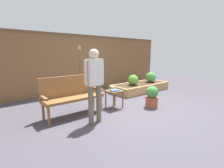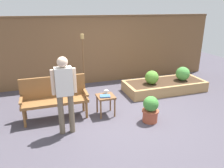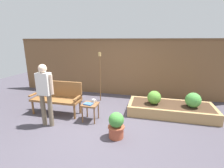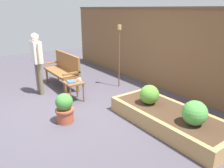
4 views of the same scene
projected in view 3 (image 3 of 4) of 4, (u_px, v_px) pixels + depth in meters
The scene contains 12 objects.
ground_plane at pixel (100, 126), 4.16m from camera, with size 14.00×14.00×0.00m, color #47424C.
fence_back at pixel (120, 67), 6.32m from camera, with size 8.40×0.14×2.16m.
garden_bench at pixel (57, 95), 4.79m from camera, with size 1.44×0.48×0.94m.
side_table at pixel (90, 107), 4.33m from camera, with size 0.40×0.40×0.48m.
cup_on_table at pixel (94, 101), 4.41m from camera, with size 0.13×0.09×0.08m.
book_on_table at pixel (88, 104), 4.26m from camera, with size 0.23×0.16×0.03m, color #38609E.
potted_boxwood at pixel (116, 125), 3.59m from camera, with size 0.37×0.37×0.59m.
raised_planter_bed at pixel (170, 109), 4.78m from camera, with size 2.40×1.00×0.30m.
shrub_near_bench at pixel (154, 98), 4.73m from camera, with size 0.39×0.39×0.39m.
shrub_far_corner at pixel (193, 100), 4.49m from camera, with size 0.41×0.41×0.41m.
tiki_torch at pixel (100, 68), 5.58m from camera, with size 0.10×0.10×1.71m.
person_by_bench at pixel (45, 90), 3.94m from camera, with size 0.47×0.20×1.56m.
Camera 3 is at (1.19, -3.56, 2.09)m, focal length 26.29 mm.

